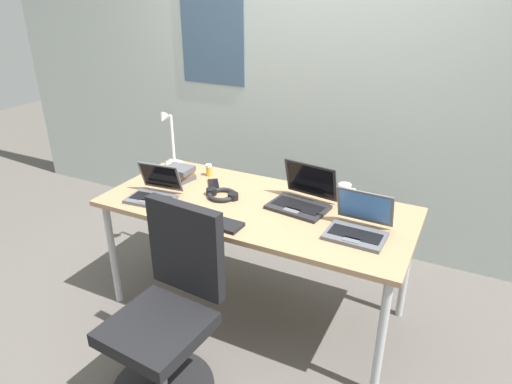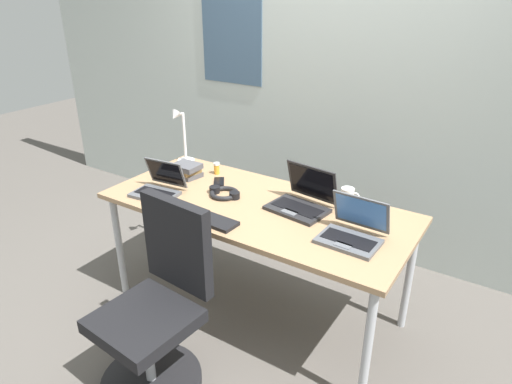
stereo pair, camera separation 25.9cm
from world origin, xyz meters
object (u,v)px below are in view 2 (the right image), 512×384
pill_bottle (217,168)px  desk_lamp (181,137)px  laptop_back_right (158,187)px  book_stack (187,170)px  computer_mouse (372,207)px  cell_phone (219,182)px  headphones (225,193)px  laptop_by_keyboard (302,201)px  external_keyboard (209,219)px  laptop_center (352,232)px  coffee_mug (348,195)px  office_chair (157,315)px

pill_bottle → desk_lamp: bearing=175.1°
laptop_back_right → book_stack: 0.30m
computer_mouse → cell_phone: size_ratio=0.71×
headphones → pill_bottle: (-0.25, 0.24, 0.03)m
pill_bottle → headphones: bearing=-44.6°
desk_lamp → pill_bottle: bearing=-4.9°
desk_lamp → laptop_by_keyboard: desk_lamp is taller
external_keyboard → headphones: (-0.12, 0.31, 0.01)m
laptop_center → pill_bottle: size_ratio=3.85×
laptop_back_right → pill_bottle: bearing=76.6°
laptop_back_right → laptop_by_keyboard: 0.88m
headphones → pill_bottle: pill_bottle is taller
laptop_back_right → external_keyboard: bearing=-12.8°
laptop_by_keyboard → computer_mouse: 0.40m
laptop_back_right → coffee_mug: (1.01, 0.51, 0.00)m
laptop_by_keyboard → computer_mouse: (0.35, 0.20, -0.03)m
laptop_back_right → book_stack: bearing=95.9°
laptop_by_keyboard → coffee_mug: bearing=49.1°
laptop_by_keyboard → headphones: laptop_by_keyboard is taller
external_keyboard → book_stack: bearing=143.8°
pill_bottle → coffee_mug: bearing=4.4°
external_keyboard → coffee_mug: (0.54, 0.62, 0.03)m
computer_mouse → external_keyboard: bearing=-129.3°
laptop_center → pill_bottle: (-1.09, 0.32, -0.00)m
cell_phone → office_chair: office_chair is taller
laptop_back_right → office_chair: bearing=-49.1°
desk_lamp → book_stack: 0.30m
laptop_back_right → pill_bottle: size_ratio=3.69×
computer_mouse → cell_phone: (-0.96, -0.16, -0.01)m
laptop_center → book_stack: (-1.23, 0.18, 0.00)m
laptop_back_right → headphones: laptop_back_right is taller
laptop_by_keyboard → computer_mouse: bearing=30.1°
laptop_back_right → laptop_center: laptop_center is taller
cell_phone → pill_bottle: size_ratio=1.72×
cell_phone → book_stack: size_ratio=0.64×
pill_bottle → book_stack: book_stack is taller
laptop_back_right → cell_phone: laptop_back_right is taller
computer_mouse → laptop_back_right: bearing=-147.4°
laptop_center → laptop_back_right: bearing=-174.1°
computer_mouse → pill_bottle: bearing=-167.6°
desk_lamp → pill_bottle: (0.33, -0.03, -0.16)m
computer_mouse → book_stack: book_stack is taller
book_stack → external_keyboard: bearing=-38.8°
cell_phone → pill_bottle: 0.15m
laptop_by_keyboard → desk_lamp: bearing=170.5°
external_keyboard → laptop_back_right: bearing=169.8°
headphones → book_stack: book_stack is taller
laptop_by_keyboard → headphones: (-0.47, -0.10, -0.03)m
external_keyboard → headphones: bearing=114.4°
computer_mouse → coffee_mug: size_ratio=0.85×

